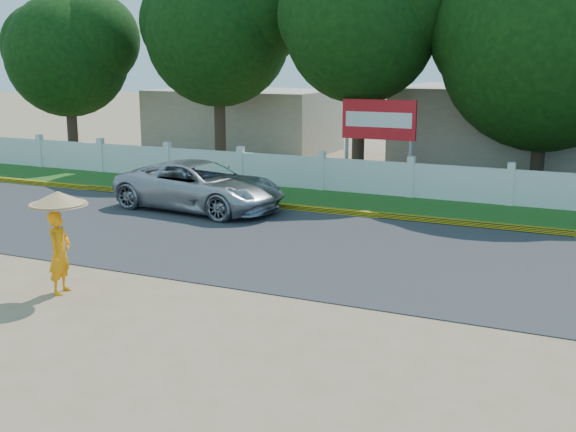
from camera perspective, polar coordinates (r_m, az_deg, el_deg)
The scene contains 11 objects.
ground at distance 12.77m, azimuth -3.77°, elevation -7.50°, with size 120.00×120.00×0.00m, color #9E8460.
road at distance 16.67m, azimuth 3.58°, elevation -2.61°, with size 60.00×7.00×0.02m, color #38383A.
grass_verge at distance 21.53m, azimuth 8.61°, elevation 0.78°, with size 60.00×3.50×0.03m, color #2D601E.
curb at distance 19.92m, azimuth 7.26°, elevation 0.05°, with size 40.00×0.18×0.16m, color yellow.
fence at distance 22.80m, azimuth 9.67°, elevation 2.78°, with size 40.00×0.10×1.10m, color silver.
building_near at distance 28.80m, azimuth 19.14°, elevation 6.41°, with size 10.00×6.00×3.20m, color #B7AD99.
building_far at distance 33.59m, azimuth -3.48°, elevation 7.54°, with size 8.00×5.00×2.80m, color #B7AD99.
vehicle at distance 20.87m, azimuth -6.97°, elevation 2.38°, with size 2.33×5.04×1.40m, color #A9AAB1.
monk_with_parasol at distance 13.99m, azimuth -17.66°, elevation -0.84°, with size 1.07×1.07×1.95m.
billboard at distance 24.03m, azimuth 7.18°, elevation 7.19°, with size 2.50×0.13×2.95m.
tree_row at distance 25.08m, azimuth 15.68°, elevation 13.58°, with size 36.24×7.17×8.92m.
Camera 1 is at (5.73, -10.53, 4.40)m, focal length 45.00 mm.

